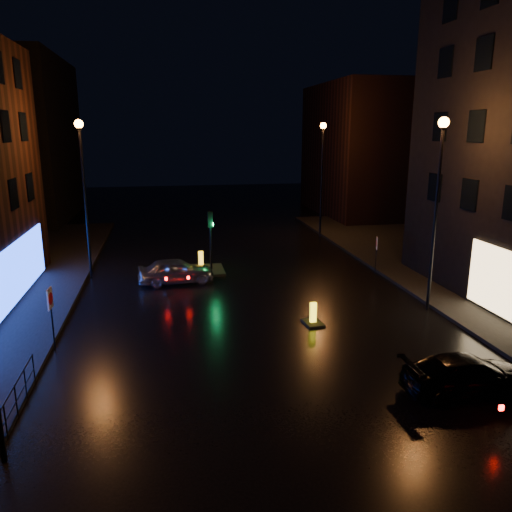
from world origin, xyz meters
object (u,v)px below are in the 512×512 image
object	(u,v)px
bollard_near	(313,319)
road_sign_right	(377,246)
dark_sedan	(469,375)
traffic_signal	(211,263)
bollard_far	(201,264)
silver_hatchback	(176,271)
road_sign_left	(50,304)

from	to	relation	value
bollard_near	road_sign_right	bearing A→B (deg)	44.40
dark_sedan	bollard_near	distance (m)	6.99
dark_sedan	bollard_near	world-z (taller)	dark_sedan
dark_sedan	bollard_near	bearing A→B (deg)	26.17
bollard_near	traffic_signal	bearing A→B (deg)	105.57
traffic_signal	bollard_near	world-z (taller)	traffic_signal
bollard_near	bollard_far	xyz separation A→B (m)	(-3.91, 9.69, 0.01)
traffic_signal	dark_sedan	size ratio (longest dim) A/B	0.84
traffic_signal	silver_hatchback	world-z (taller)	traffic_signal
bollard_far	road_sign_right	bearing A→B (deg)	-29.08
silver_hatchback	dark_sedan	size ratio (longest dim) A/B	0.95
traffic_signal	bollard_near	size ratio (longest dim) A/B	3.07
dark_sedan	road_sign_left	world-z (taller)	road_sign_left
bollard_near	road_sign_left	world-z (taller)	road_sign_left
traffic_signal	bollard_far	bearing A→B (deg)	120.07
traffic_signal	road_sign_left	world-z (taller)	traffic_signal
silver_hatchback	road_sign_right	size ratio (longest dim) A/B	1.91
traffic_signal	road_sign_left	bearing A→B (deg)	-125.48
silver_hatchback	road_sign_right	xyz separation A→B (m)	(11.13, -0.06, 0.87)
silver_hatchback	road_sign_left	size ratio (longest dim) A/B	1.68
bollard_near	road_sign_right	distance (m)	8.96
bollard_far	road_sign_left	size ratio (longest dim) A/B	0.53
traffic_signal	silver_hatchback	distance (m)	2.82
silver_hatchback	dark_sedan	distance (m)	15.62
road_sign_left	bollard_near	bearing A→B (deg)	6.85
dark_sedan	road_sign_left	size ratio (longest dim) A/B	1.77
traffic_signal	road_sign_left	distance (m)	11.60
traffic_signal	dark_sedan	bearing A→B (deg)	-66.97
road_sign_left	road_sign_right	xyz separation A→B (m)	(15.79, 7.39, -0.21)
silver_hatchback	road_sign_right	distance (m)	11.17
silver_hatchback	road_sign_left	world-z (taller)	road_sign_left
bollard_far	road_sign_left	bearing A→B (deg)	-133.20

